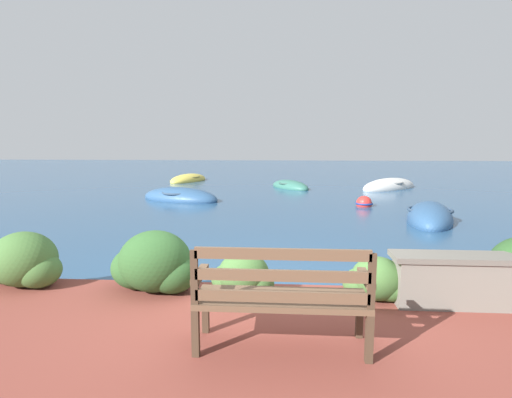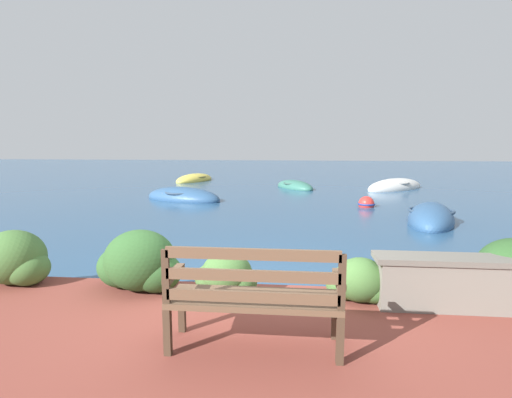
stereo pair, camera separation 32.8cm
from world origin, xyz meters
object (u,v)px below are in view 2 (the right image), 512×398
(park_bench, at_px, (254,295))
(rowboat_outer, at_px, (295,187))
(mooring_buoy, at_px, (366,204))
(rowboat_far, at_px, (395,188))
(rowboat_distant, at_px, (194,180))
(rowboat_mid, at_px, (183,198))
(rowboat_nearest, at_px, (431,220))

(park_bench, relative_size, rowboat_outer, 0.57)
(rowboat_outer, xyz_separation_m, mooring_buoy, (2.23, -4.92, 0.03))
(rowboat_far, distance_m, rowboat_distant, 9.84)
(rowboat_mid, xyz_separation_m, rowboat_outer, (3.85, 3.97, -0.01))
(rowboat_outer, bearing_deg, park_bench, 146.97)
(park_bench, height_order, rowboat_outer, park_bench)
(rowboat_nearest, bearing_deg, rowboat_far, 10.81)
(park_bench, height_order, rowboat_far, park_bench)
(rowboat_outer, bearing_deg, mooring_buoy, 172.52)
(rowboat_far, bearing_deg, mooring_buoy, -154.46)
(park_bench, height_order, rowboat_distant, park_bench)
(rowboat_outer, bearing_deg, rowboat_mid, 103.96)
(rowboat_mid, relative_size, rowboat_distant, 1.04)
(park_bench, distance_m, rowboat_nearest, 7.89)
(rowboat_outer, bearing_deg, rowboat_far, -122.12)
(rowboat_outer, relative_size, mooring_buoy, 4.86)
(rowboat_nearest, bearing_deg, rowboat_outer, 42.60)
(park_bench, relative_size, rowboat_mid, 0.45)
(rowboat_nearest, bearing_deg, park_bench, 169.61)
(rowboat_far, relative_size, rowboat_outer, 1.24)
(mooring_buoy, bearing_deg, rowboat_mid, 171.14)
(rowboat_distant, relative_size, mooring_buoy, 5.82)
(park_bench, distance_m, rowboat_outer, 14.23)
(park_bench, bearing_deg, rowboat_outer, 96.72)
(rowboat_mid, bearing_deg, rowboat_distant, -55.14)
(rowboat_mid, relative_size, rowboat_outer, 1.25)
(park_bench, distance_m, rowboat_mid, 10.87)
(park_bench, distance_m, rowboat_far, 14.92)
(park_bench, xyz_separation_m, rowboat_outer, (0.28, 14.22, -0.65))
(rowboat_mid, bearing_deg, rowboat_far, -130.34)
(rowboat_mid, relative_size, mooring_buoy, 6.07)
(rowboat_distant, height_order, mooring_buoy, rowboat_distant)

